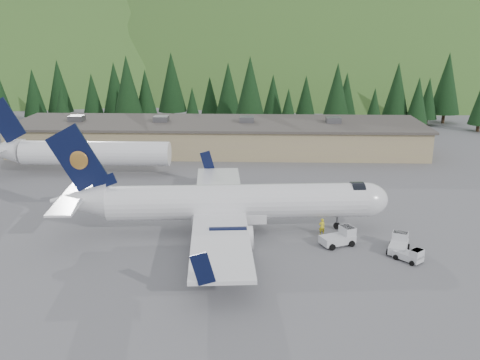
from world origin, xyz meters
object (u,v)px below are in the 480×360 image
Objects in this scene: baggage_tug_c at (399,244)px; baggage_tug_a at (340,237)px; ramp_worker at (322,227)px; second_airliner at (76,152)px; airliner at (228,203)px; terminal_building at (218,136)px; baggage_tug_b at (411,255)px.

baggage_tug_a is at bearing 97.31° from baggage_tug_c.
second_airliner is at bearing -43.45° from ramp_worker.
airliner is 0.51× the size of terminal_building.
baggage_tug_a is at bearing -164.90° from baggage_tug_b.
terminal_building is (-3.96, 38.09, -0.57)m from airliner.
baggage_tug_a is 1.09× the size of baggage_tug_c.
terminal_building reaches higher than baggage_tug_c.
terminal_building is (-15.56, 41.36, 1.80)m from baggage_tug_a.
baggage_tug_b is at bearing 130.62° from ramp_worker.
baggage_tug_a is 1.36× the size of baggage_tug_b.
baggage_tug_a is at bearing -35.57° from second_airliner.
baggage_tug_a is 3.02m from ramp_worker.
airliner is at bearing -84.07° from terminal_building.
baggage_tug_a is 44.23m from terminal_building.
second_airliner is at bearing -141.22° from terminal_building.
second_airliner is 14.95× the size of ramp_worker.
baggage_tug_b is 0.80× the size of baggage_tug_c.
airliner is 19.22m from baggage_tug_b.
baggage_tug_c is (5.57, -1.37, -0.06)m from baggage_tug_a.
second_airliner is 9.74× the size of baggage_tug_b.
airliner reaches higher than second_airliner.
second_airliner is 7.77× the size of baggage_tug_c.
baggage_tug_b is at bearing -147.19° from baggage_tug_c.
baggage_tug_a is at bearing -69.39° from terminal_building.
second_airliner is 50.84m from baggage_tug_b.
baggage_tug_b is at bearing -64.41° from terminal_building.
airliner is at bearing 95.98° from baggage_tug_c.
airliner is at bearing -42.78° from second_airliner.
terminal_building reaches higher than baggage_tug_b.
baggage_tug_b is 2.50m from baggage_tug_c.
baggage_tug_c is at bearing -63.69° from terminal_building.
second_airliner is 40.91m from ramp_worker.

